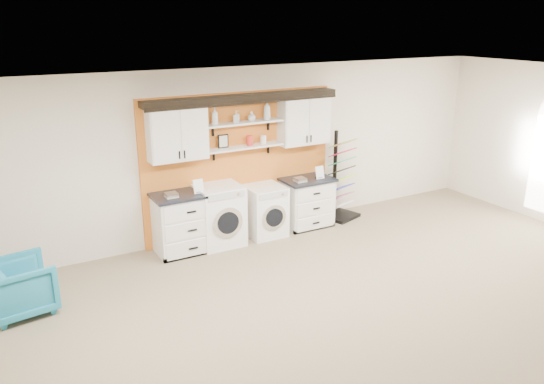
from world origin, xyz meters
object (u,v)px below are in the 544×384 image
sample_rack (341,191)px  armchair (21,287)px  dryer (264,210)px  base_cabinet_right (307,202)px  washer (219,215)px  base_cabinet_left (185,222)px

sample_rack → armchair: (-5.46, -0.78, -0.17)m
dryer → armchair: dryer is taller
base_cabinet_right → dryer: base_cabinet_right is taller
sample_rack → dryer: bearing=163.0°
base_cabinet_right → washer: size_ratio=0.89×
base_cabinet_left → sample_rack: 3.02m
washer → sample_rack: sample_rack is taller
base_cabinet_right → armchair: bearing=-170.9°
dryer → sample_rack: size_ratio=0.53×
base_cabinet_right → dryer: (-0.85, -0.00, -0.01)m
washer → armchair: size_ratio=1.31×
washer → base_cabinet_right: bearing=0.1°
sample_rack → base_cabinet_left: bearing=162.3°
base_cabinet_left → base_cabinet_right: base_cabinet_left is taller
sample_rack → armchair: 5.52m
base_cabinet_left → base_cabinet_right: (2.26, 0.00, -0.04)m
washer → armchair: 3.11m
base_cabinet_right → washer: bearing=-179.9°
dryer → sample_rack: bearing=1.3°
base_cabinet_left → sample_rack: sample_rack is taller
base_cabinet_left → armchair: base_cabinet_left is taller
sample_rack → armchair: size_ratio=2.13×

